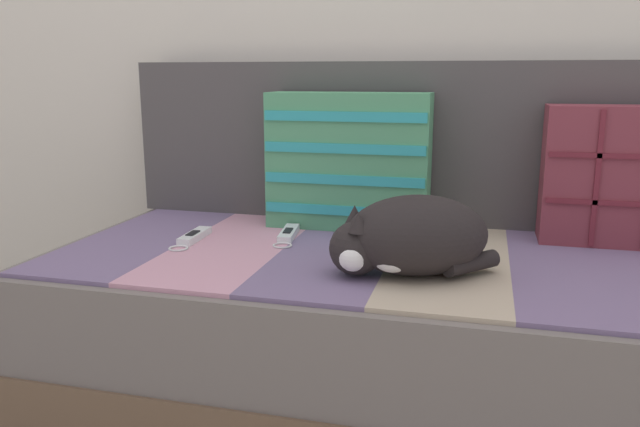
% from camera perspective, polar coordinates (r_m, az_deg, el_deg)
% --- Properties ---
extents(ground_plane, '(14.00, 14.00, 0.00)m').
position_cam_1_polar(ground_plane, '(1.57, 5.80, -17.90)').
color(ground_plane, '#A89E8E').
extents(couch, '(1.71, 0.85, 0.37)m').
position_cam_1_polar(couch, '(1.59, 6.66, -9.95)').
color(couch, brown).
rests_on(couch, ground_plane).
extents(sofa_backrest, '(1.67, 0.14, 0.46)m').
position_cam_1_polar(sofa_backrest, '(1.84, 8.60, 6.46)').
color(sofa_backrest, '#474242').
rests_on(sofa_backrest, couch).
extents(throw_pillow_quilted, '(0.36, 0.14, 0.35)m').
position_cam_1_polar(throw_pillow_quilted, '(1.72, 25.62, 3.11)').
color(throw_pillow_quilted, brown).
rests_on(throw_pillow_quilted, couch).
extents(throw_pillow_striped, '(0.44, 0.14, 0.37)m').
position_cam_1_polar(throw_pillow_striped, '(1.72, 2.62, 4.81)').
color(throw_pillow_striped, '#4C9366').
rests_on(throw_pillow_striped, couch).
extents(sleeping_cat, '(0.36, 0.28, 0.17)m').
position_cam_1_polar(sleeping_cat, '(1.33, 8.01, -2.23)').
color(sleeping_cat, black).
rests_on(sleeping_cat, couch).
extents(game_remote_near, '(0.07, 0.20, 0.02)m').
position_cam_1_polar(game_remote_near, '(1.64, -2.92, -1.90)').
color(game_remote_near, white).
rests_on(game_remote_near, couch).
extents(game_remote_far, '(0.05, 0.19, 0.02)m').
position_cam_1_polar(game_remote_far, '(1.65, -11.49, -2.10)').
color(game_remote_far, white).
rests_on(game_remote_far, couch).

